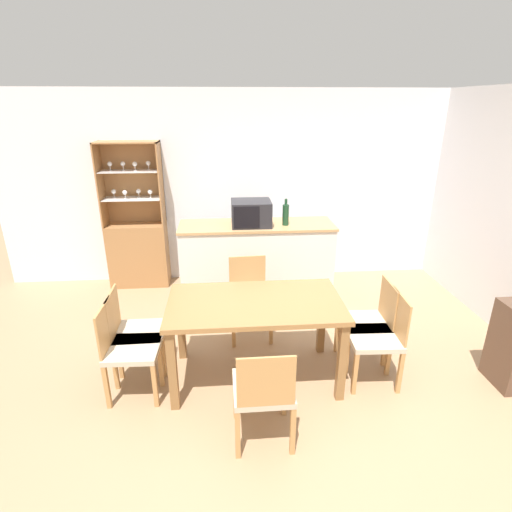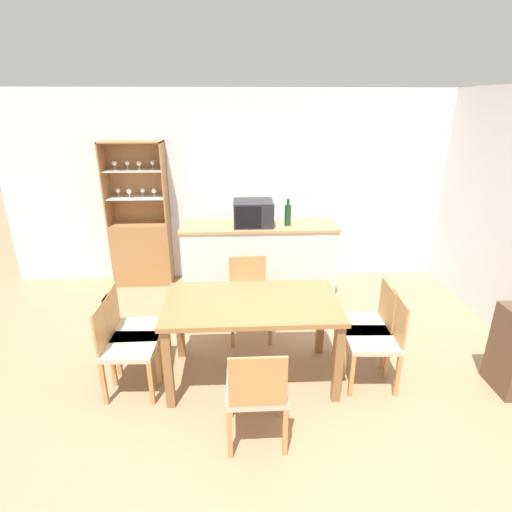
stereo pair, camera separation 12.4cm
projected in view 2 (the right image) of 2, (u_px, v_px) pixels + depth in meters
name	position (u px, v px, depth m)	size (l,w,h in m)	color
ground_plane	(275.00, 395.00, 3.45)	(18.00, 18.00, 0.00)	#A37F5B
wall_back	(258.00, 188.00, 5.45)	(6.80, 0.06, 2.55)	silver
kitchen_counter	(259.00, 261.00, 5.06)	(1.90, 0.60, 0.98)	silver
display_cabinet	(142.00, 243.00, 5.44)	(0.78, 0.34, 1.92)	#A37042
dining_table	(252.00, 312.00, 3.46)	(1.50, 0.83, 0.77)	olive
dining_chair_side_right_far	(367.00, 324.00, 3.71)	(0.45, 0.45, 0.84)	#C1B299
dining_chair_side_left_near	(126.00, 346.00, 3.38)	(0.44, 0.44, 0.84)	#C1B299
dining_chair_head_near	(256.00, 391.00, 2.85)	(0.43, 0.43, 0.84)	#C1B299
dining_chair_side_left_far	(133.00, 330.00, 3.61)	(0.44, 0.44, 0.84)	#C1B299
dining_chair_side_right_near	(376.00, 339.00, 3.48)	(0.45, 0.45, 0.84)	#C1B299
dining_chair_head_far	(249.00, 297.00, 4.24)	(0.45, 0.45, 0.84)	#C1B299
microwave	(253.00, 213.00, 4.80)	(0.47, 0.40, 0.30)	#232328
wine_bottle	(288.00, 215.00, 4.79)	(0.08, 0.08, 0.32)	#193D23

